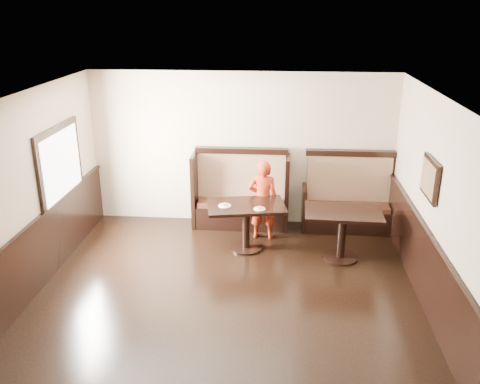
# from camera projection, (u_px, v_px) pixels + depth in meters

# --- Properties ---
(ground) EXTENTS (7.00, 7.00, 0.00)m
(ground) POSITION_uv_depth(u_px,v_px,m) (220.00, 330.00, 6.45)
(ground) COLOR black
(ground) RESTS_ON ground
(room_shell) EXTENTS (7.00, 7.00, 7.00)m
(room_shell) POSITION_uv_depth(u_px,v_px,m) (198.00, 271.00, 6.51)
(room_shell) COLOR #C8AF91
(room_shell) RESTS_ON ground
(booth_main) EXTENTS (1.75, 0.72, 1.45)m
(booth_main) POSITION_uv_depth(u_px,v_px,m) (241.00, 198.00, 9.35)
(booth_main) COLOR black
(booth_main) RESTS_ON ground
(booth_neighbor) EXTENTS (1.65, 0.72, 1.45)m
(booth_neighbor) POSITION_uv_depth(u_px,v_px,m) (348.00, 204.00, 9.21)
(booth_neighbor) COLOR black
(booth_neighbor) RESTS_ON ground
(table_main) EXTENTS (1.38, 1.00, 0.80)m
(table_main) POSITION_uv_depth(u_px,v_px,m) (246.00, 215.00, 8.38)
(table_main) COLOR black
(table_main) RESTS_ON ground
(table_neighbor) EXTENTS (1.22, 0.82, 0.83)m
(table_neighbor) POSITION_uv_depth(u_px,v_px,m) (343.00, 223.00, 8.05)
(table_neighbor) COLOR black
(table_neighbor) RESTS_ON ground
(child) EXTENTS (0.53, 0.35, 1.42)m
(child) POSITION_uv_depth(u_px,v_px,m) (263.00, 200.00, 8.76)
(child) COLOR #A92A12
(child) RESTS_ON ground
(pizza_plate_left) EXTENTS (0.21, 0.21, 0.04)m
(pizza_plate_left) POSITION_uv_depth(u_px,v_px,m) (225.00, 205.00, 8.25)
(pizza_plate_left) COLOR white
(pizza_plate_left) RESTS_ON table_main
(pizza_plate_right) EXTENTS (0.19, 0.19, 0.03)m
(pizza_plate_right) POSITION_uv_depth(u_px,v_px,m) (259.00, 208.00, 8.13)
(pizza_plate_right) COLOR white
(pizza_plate_right) RESTS_ON table_main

